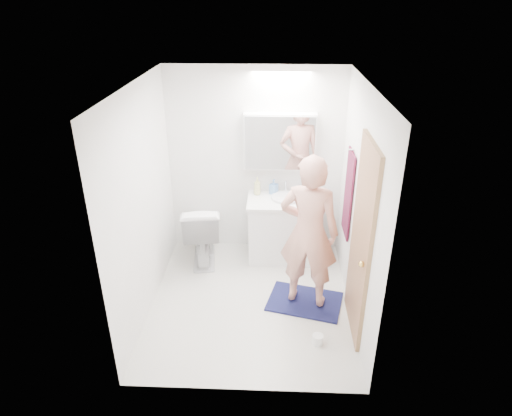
# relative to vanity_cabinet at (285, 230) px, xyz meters

# --- Properties ---
(floor) EXTENTS (2.50, 2.50, 0.00)m
(floor) POSITION_rel_vanity_cabinet_xyz_m (-0.39, -0.96, -0.39)
(floor) COLOR silver
(floor) RESTS_ON ground
(ceiling) EXTENTS (2.50, 2.50, 0.00)m
(ceiling) POSITION_rel_vanity_cabinet_xyz_m (-0.39, -0.96, 2.01)
(ceiling) COLOR white
(ceiling) RESTS_ON floor
(wall_back) EXTENTS (2.50, 0.00, 2.50)m
(wall_back) POSITION_rel_vanity_cabinet_xyz_m (-0.39, 0.29, 0.81)
(wall_back) COLOR white
(wall_back) RESTS_ON floor
(wall_front) EXTENTS (2.50, 0.00, 2.50)m
(wall_front) POSITION_rel_vanity_cabinet_xyz_m (-0.39, -2.21, 0.81)
(wall_front) COLOR white
(wall_front) RESTS_ON floor
(wall_left) EXTENTS (0.00, 2.50, 2.50)m
(wall_left) POSITION_rel_vanity_cabinet_xyz_m (-1.49, -0.96, 0.81)
(wall_left) COLOR white
(wall_left) RESTS_ON floor
(wall_right) EXTENTS (0.00, 2.50, 2.50)m
(wall_right) POSITION_rel_vanity_cabinet_xyz_m (0.71, -0.96, 0.81)
(wall_right) COLOR white
(wall_right) RESTS_ON floor
(vanity_cabinet) EXTENTS (0.90, 0.55, 0.78)m
(vanity_cabinet) POSITION_rel_vanity_cabinet_xyz_m (0.00, 0.00, 0.00)
(vanity_cabinet) COLOR white
(vanity_cabinet) RESTS_ON floor
(countertop) EXTENTS (0.95, 0.58, 0.04)m
(countertop) POSITION_rel_vanity_cabinet_xyz_m (0.00, -0.00, 0.41)
(countertop) COLOR white
(countertop) RESTS_ON vanity_cabinet
(sink_basin) EXTENTS (0.36, 0.36, 0.03)m
(sink_basin) POSITION_rel_vanity_cabinet_xyz_m (0.00, 0.03, 0.45)
(sink_basin) COLOR silver
(sink_basin) RESTS_ON countertop
(faucet) EXTENTS (0.02, 0.02, 0.16)m
(faucet) POSITION_rel_vanity_cabinet_xyz_m (0.00, 0.22, 0.51)
(faucet) COLOR silver
(faucet) RESTS_ON countertop
(medicine_cabinet) EXTENTS (0.88, 0.14, 0.70)m
(medicine_cabinet) POSITION_rel_vanity_cabinet_xyz_m (-0.09, 0.21, 1.11)
(medicine_cabinet) COLOR white
(medicine_cabinet) RESTS_ON wall_back
(mirror_panel) EXTENTS (0.84, 0.01, 0.66)m
(mirror_panel) POSITION_rel_vanity_cabinet_xyz_m (-0.09, 0.13, 1.11)
(mirror_panel) COLOR silver
(mirror_panel) RESTS_ON medicine_cabinet
(toilet) EXTENTS (0.56, 0.85, 0.82)m
(toilet) POSITION_rel_vanity_cabinet_xyz_m (-1.05, -0.11, 0.02)
(toilet) COLOR white
(toilet) RESTS_ON floor
(bath_rug) EXTENTS (0.91, 0.73, 0.02)m
(bath_rug) POSITION_rel_vanity_cabinet_xyz_m (0.22, -0.97, -0.38)
(bath_rug) COLOR #171647
(bath_rug) RESTS_ON floor
(person) EXTENTS (0.70, 0.55, 1.71)m
(person) POSITION_rel_vanity_cabinet_xyz_m (0.22, -0.97, 0.51)
(person) COLOR tan
(person) RESTS_ON bath_rug
(door) EXTENTS (0.04, 0.80, 2.00)m
(door) POSITION_rel_vanity_cabinet_xyz_m (0.69, -1.31, 0.61)
(door) COLOR #A28251
(door) RESTS_ON wall_right
(door_knob) EXTENTS (0.06, 0.06, 0.06)m
(door_knob) POSITION_rel_vanity_cabinet_xyz_m (0.65, -1.61, 0.56)
(door_knob) COLOR gold
(door_knob) RESTS_ON door
(towel) EXTENTS (0.02, 0.42, 1.00)m
(towel) POSITION_rel_vanity_cabinet_xyz_m (0.69, -0.41, 0.71)
(towel) COLOR #141034
(towel) RESTS_ON wall_right
(towel_hook) EXTENTS (0.07, 0.02, 0.02)m
(towel_hook) POSITION_rel_vanity_cabinet_xyz_m (0.68, -0.41, 1.23)
(towel_hook) COLOR silver
(towel_hook) RESTS_ON wall_right
(soap_bottle_a) EXTENTS (0.09, 0.10, 0.23)m
(soap_bottle_a) POSITION_rel_vanity_cabinet_xyz_m (-0.36, 0.15, 0.55)
(soap_bottle_a) COLOR #CDCD84
(soap_bottle_a) RESTS_ON countertop
(soap_bottle_b) EXTENTS (0.12, 0.12, 0.19)m
(soap_bottle_b) POSITION_rel_vanity_cabinet_xyz_m (-0.15, 0.18, 0.53)
(soap_bottle_b) COLOR #5D8DC9
(soap_bottle_b) RESTS_ON countertop
(toothbrush_cup) EXTENTS (0.09, 0.09, 0.08)m
(toothbrush_cup) POSITION_rel_vanity_cabinet_xyz_m (0.21, 0.16, 0.47)
(toothbrush_cup) COLOR #3950AB
(toothbrush_cup) RESTS_ON countertop
(toilet_paper_roll) EXTENTS (0.11, 0.11, 0.10)m
(toilet_paper_roll) POSITION_rel_vanity_cabinet_xyz_m (0.31, -1.61, -0.34)
(toilet_paper_roll) COLOR white
(toilet_paper_roll) RESTS_ON floor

